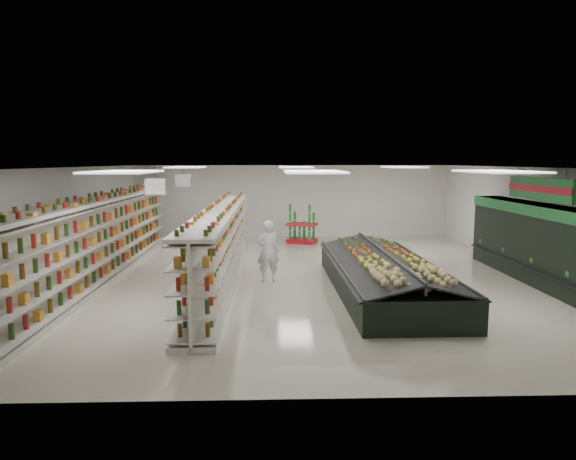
{
  "coord_description": "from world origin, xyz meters",
  "views": [
    {
      "loc": [
        -0.9,
        -14.95,
        3.39
      ],
      "look_at": [
        -0.4,
        0.34,
        1.33
      ],
      "focal_mm": 32.0,
      "sensor_mm": 36.0,
      "label": 1
    }
  ],
  "objects_px": {
    "produce_island": "(384,273)",
    "shopper_main": "(268,251)",
    "shopper_background": "(219,230)",
    "gondola_left": "(99,242)",
    "gondola_center": "(222,246)",
    "soda_endcap": "(302,226)"
  },
  "relations": [
    {
      "from": "gondola_center",
      "to": "produce_island",
      "type": "xyz_separation_m",
      "value": [
        4.35,
        -1.61,
        -0.46
      ]
    },
    {
      "from": "gondola_center",
      "to": "shopper_background",
      "type": "bearing_deg",
      "value": 96.49
    },
    {
      "from": "gondola_center",
      "to": "soda_endcap",
      "type": "distance_m",
      "value": 6.94
    },
    {
      "from": "gondola_left",
      "to": "soda_endcap",
      "type": "xyz_separation_m",
      "value": [
        6.23,
        6.31,
        -0.35
      ]
    },
    {
      "from": "produce_island",
      "to": "shopper_background",
      "type": "height_order",
      "value": "shopper_background"
    },
    {
      "from": "gondola_left",
      "to": "gondola_center",
      "type": "bearing_deg",
      "value": -1.53
    },
    {
      "from": "shopper_main",
      "to": "produce_island",
      "type": "bearing_deg",
      "value": 147.39
    },
    {
      "from": "soda_endcap",
      "to": "shopper_main",
      "type": "relative_size",
      "value": 0.85
    },
    {
      "from": "produce_island",
      "to": "shopper_background",
      "type": "distance_m",
      "value": 8.26
    },
    {
      "from": "gondola_center",
      "to": "shopper_background",
      "type": "height_order",
      "value": "gondola_center"
    },
    {
      "from": "soda_endcap",
      "to": "shopper_background",
      "type": "bearing_deg",
      "value": -157.08
    },
    {
      "from": "produce_island",
      "to": "shopper_main",
      "type": "height_order",
      "value": "shopper_main"
    },
    {
      "from": "gondola_left",
      "to": "shopper_background",
      "type": "relative_size",
      "value": 8.76
    },
    {
      "from": "gondola_left",
      "to": "shopper_background",
      "type": "bearing_deg",
      "value": 58.81
    },
    {
      "from": "gondola_center",
      "to": "produce_island",
      "type": "relative_size",
      "value": 1.65
    },
    {
      "from": "gondola_left",
      "to": "gondola_center",
      "type": "xyz_separation_m",
      "value": [
        3.53,
        -0.08,
        -0.12
      ]
    },
    {
      "from": "produce_island",
      "to": "soda_endcap",
      "type": "relative_size",
      "value": 4.82
    },
    {
      "from": "produce_island",
      "to": "shopper_background",
      "type": "relative_size",
      "value": 4.68
    },
    {
      "from": "gondola_center",
      "to": "produce_island",
      "type": "distance_m",
      "value": 4.67
    },
    {
      "from": "shopper_background",
      "to": "shopper_main",
      "type": "bearing_deg",
      "value": -155.7
    },
    {
      "from": "shopper_main",
      "to": "shopper_background",
      "type": "distance_m",
      "value": 5.74
    },
    {
      "from": "produce_island",
      "to": "soda_endcap",
      "type": "distance_m",
      "value": 8.18
    }
  ]
}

